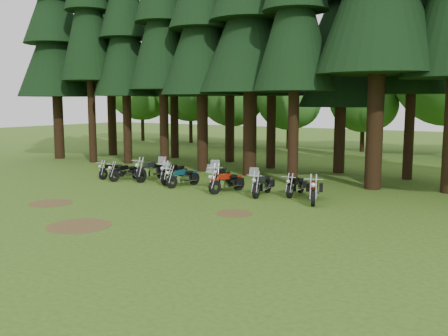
# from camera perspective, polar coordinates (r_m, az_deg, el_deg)

# --- Properties ---
(ground) EXTENTS (120.00, 120.00, 0.00)m
(ground) POSITION_cam_1_polar(r_m,az_deg,el_deg) (21.35, -9.93, -3.94)
(ground) COLOR #325616
(ground) RESTS_ON ground
(pine_front_0) EXTENTS (5.49, 5.49, 16.17)m
(pine_front_0) POSITION_cam_1_polar(r_m,az_deg,el_deg) (39.51, -18.84, 15.15)
(pine_front_0) COLOR black
(pine_front_0) RESTS_ON ground
(pine_front_2) EXTENTS (4.32, 4.32, 16.22)m
(pine_front_2) POSITION_cam_1_polar(r_m,az_deg,el_deg) (35.20, -11.29, 16.43)
(pine_front_2) COLOR black
(pine_front_2) RESTS_ON ground
(pine_front_4) EXTENTS (4.95, 4.95, 16.33)m
(pine_front_4) POSITION_cam_1_polar(r_m,az_deg,el_deg) (30.78, -2.55, 17.99)
(pine_front_4) COLOR black
(pine_front_4) RESTS_ON ground
(pine_back_0) EXTENTS (5.00, 5.00, 17.21)m
(pine_back_0) POSITION_cam_1_polar(r_m,az_deg,el_deg) (41.11, -13.00, 15.93)
(pine_back_0) COLOR black
(pine_back_0) RESTS_ON ground
(pine_back_1) EXTENTS (4.52, 4.52, 16.22)m
(pine_back_1) POSITION_cam_1_polar(r_m,az_deg,el_deg) (38.25, -5.82, 15.81)
(pine_back_1) COLOR black
(pine_back_1) RESTS_ON ground
(pine_back_2) EXTENTS (4.85, 4.85, 16.30)m
(pine_back_2) POSITION_cam_1_polar(r_m,az_deg,el_deg) (35.52, 0.68, 16.57)
(pine_back_2) COLOR black
(pine_back_2) RESTS_ON ground
(pine_back_3) EXTENTS (4.35, 4.35, 16.20)m
(pine_back_3) POSITION_cam_1_polar(r_m,az_deg,el_deg) (32.30, 5.57, 17.32)
(pine_back_3) COLOR black
(pine_back_3) RESTS_ON ground
(pine_back_4) EXTENTS (4.94, 4.94, 13.78)m
(pine_back_4) POSITION_cam_1_polar(r_m,az_deg,el_deg) (30.63, 13.42, 14.95)
(pine_back_4) COLOR black
(pine_back_4) RESTS_ON ground
(decid_0) EXTENTS (8.00, 7.78, 10.00)m
(decid_0) POSITION_cam_1_polar(r_m,az_deg,el_deg) (54.51, -9.27, 9.28)
(decid_0) COLOR black
(decid_0) RESTS_ON ground
(decid_1) EXTENTS (7.91, 7.69, 9.88)m
(decid_1) POSITION_cam_1_polar(r_m,az_deg,el_deg) (51.04, -3.69, 9.40)
(decid_1) COLOR black
(decid_1) RESTS_ON ground
(decid_2) EXTENTS (6.72, 6.53, 8.40)m
(decid_2) POSITION_cam_1_polar(r_m,az_deg,el_deg) (47.11, 1.11, 8.50)
(decid_2) COLOR black
(decid_2) RESTS_ON ground
(decid_3) EXTENTS (6.12, 5.95, 7.65)m
(decid_3) POSITION_cam_1_polar(r_m,az_deg,el_deg) (44.70, 7.67, 7.91)
(decid_3) COLOR black
(decid_3) RESTS_ON ground
(decid_4) EXTENTS (5.93, 5.76, 7.41)m
(decid_4) POSITION_cam_1_polar(r_m,az_deg,el_deg) (43.56, 15.93, 7.51)
(decid_4) COLOR black
(decid_4) RESTS_ON ground
(dirt_patch_0) EXTENTS (1.80, 1.80, 0.01)m
(dirt_patch_0) POSITION_cam_1_polar(r_m,az_deg,el_deg) (22.19, -19.18, -3.80)
(dirt_patch_0) COLOR #4C3D1E
(dirt_patch_0) RESTS_ON ground
(dirt_patch_1) EXTENTS (1.40, 1.40, 0.01)m
(dirt_patch_1) POSITION_cam_1_polar(r_m,az_deg,el_deg) (19.07, 1.17, -5.20)
(dirt_patch_1) COLOR #4C3D1E
(dirt_patch_1) RESTS_ON ground
(dirt_patch_2) EXTENTS (2.20, 2.20, 0.01)m
(dirt_patch_2) POSITION_cam_1_polar(r_m,az_deg,el_deg) (17.93, -16.25, -6.35)
(dirt_patch_2) COLOR #4C3D1E
(dirt_patch_2) RESTS_ON ground
(motorcycle_0) EXTENTS (0.32, 1.96, 0.80)m
(motorcycle_0) POSITION_cam_1_polar(r_m,az_deg,el_deg) (28.46, -12.70, -0.30)
(motorcycle_0) COLOR black
(motorcycle_0) RESTS_ON ground
(motorcycle_1) EXTENTS (0.64, 1.97, 0.82)m
(motorcycle_1) POSITION_cam_1_polar(r_m,az_deg,el_deg) (27.44, -11.17, -0.52)
(motorcycle_1) COLOR black
(motorcycle_1) RESTS_ON ground
(motorcycle_2) EXTENTS (0.38, 2.48, 1.01)m
(motorcycle_2) POSITION_cam_1_polar(r_m,az_deg,el_deg) (27.17, -8.28, -0.33)
(motorcycle_2) COLOR black
(motorcycle_2) RESTS_ON ground
(motorcycle_3) EXTENTS (0.63, 2.39, 1.50)m
(motorcycle_3) POSITION_cam_1_polar(r_m,az_deg,el_deg) (26.17, -5.78, -0.62)
(motorcycle_3) COLOR black
(motorcycle_3) RESTS_ON ground
(motorcycle_4) EXTENTS (0.72, 2.12, 1.34)m
(motorcycle_4) POSITION_cam_1_polar(r_m,az_deg,el_deg) (25.02, -4.72, -1.12)
(motorcycle_4) COLOR black
(motorcycle_4) RESTS_ON ground
(motorcycle_5) EXTENTS (1.10, 2.31, 1.49)m
(motorcycle_5) POSITION_cam_1_polar(r_m,az_deg,el_deg) (24.81, -0.44, -1.04)
(motorcycle_5) COLOR black
(motorcycle_5) RESTS_ON ground
(motorcycle_6) EXTENTS (0.84, 2.21, 1.40)m
(motorcycle_6) POSITION_cam_1_polar(r_m,az_deg,el_deg) (23.37, 0.32, -1.66)
(motorcycle_6) COLOR black
(motorcycle_6) RESTS_ON ground
(motorcycle_7) EXTENTS (0.60, 2.25, 1.41)m
(motorcycle_7) POSITION_cam_1_polar(r_m,az_deg,el_deg) (22.65, 4.38, -1.97)
(motorcycle_7) COLOR black
(motorcycle_7) RESTS_ON ground
(motorcycle_8) EXTENTS (0.35, 2.03, 0.83)m
(motorcycle_8) POSITION_cam_1_polar(r_m,az_deg,el_deg) (22.85, 8.20, -2.07)
(motorcycle_8) COLOR black
(motorcycle_8) RESTS_ON ground
(motorcycle_9) EXTENTS (0.99, 2.30, 0.98)m
(motorcycle_9) POSITION_cam_1_polar(r_m,az_deg,el_deg) (21.44, 10.25, -2.54)
(motorcycle_9) COLOR black
(motorcycle_9) RESTS_ON ground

